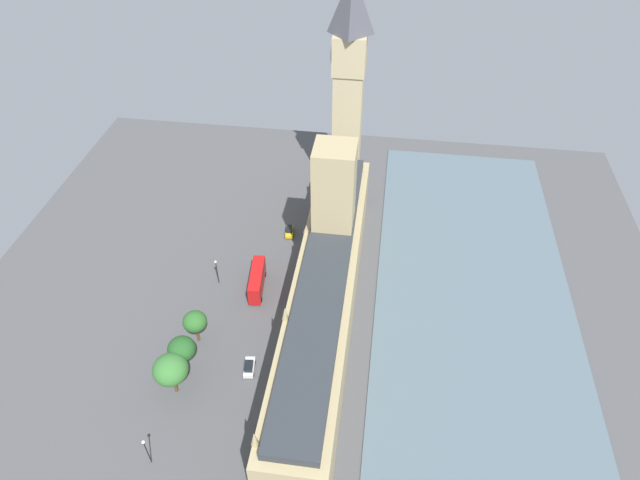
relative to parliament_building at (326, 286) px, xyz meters
name	(u,v)px	position (x,y,z in m)	size (l,w,h in m)	color
ground_plane	(314,322)	(1.99, 1.88, -8.71)	(145.87, 145.87, 0.00)	#4C4C4F
river_thames	(477,339)	(-30.14, 1.88, -8.59)	(40.62, 131.29, 0.25)	slate
parliament_building	(326,286)	(0.00, 0.00, 0.00)	(11.37, 75.87, 32.69)	tan
clock_tower	(348,91)	(0.54, -42.58, 19.62)	(7.46, 7.46, 54.78)	tan
car_yellow_cab_kerbside	(289,231)	(11.76, -24.00, -7.83)	(2.31, 4.29, 1.74)	gold
double_decker_bus_by_river_gate	(257,280)	(15.26, -5.62, -6.08)	(3.60, 10.70, 4.75)	red
car_white_opposite_hall	(249,367)	(12.22, 14.88, -7.82)	(2.36, 4.52, 1.74)	silver
pedestrian_midblock	(303,242)	(7.93, -20.63, -7.95)	(0.54, 0.64, 1.70)	#336B60
plane_tree_trailing	(170,370)	(24.12, 21.02, -2.29)	(6.16, 6.16, 9.07)	brown
plane_tree_far_end	(195,322)	(23.59, 9.45, -3.20)	(4.58, 4.58, 7.50)	brown
plane_tree_under_trees	(182,349)	(23.50, 16.80, -1.96)	(5.01, 5.01, 8.94)	brown
street_lamp_leading	(146,448)	(23.83, 34.33, -4.11)	(0.56, 0.56, 6.63)	black
street_lamp_corner	(216,268)	(23.97, -6.14, -4.19)	(0.56, 0.56, 6.50)	black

